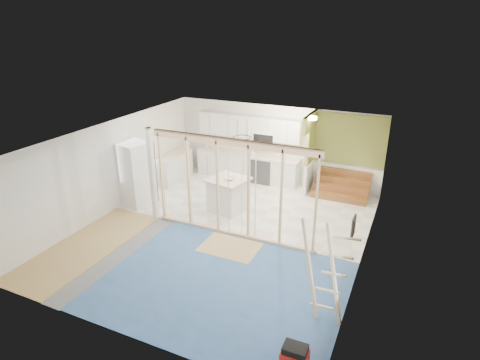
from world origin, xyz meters
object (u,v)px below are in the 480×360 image
at_px(ladder, 325,273).
at_px(fridge, 135,174).
at_px(toolbox, 295,357).
at_px(island, 228,195).

bearing_deg(ladder, fridge, 169.55).
xyz_separation_m(toolbox, ladder, (0.12, 1.28, 0.82)).
bearing_deg(fridge, island, 27.22).
relative_size(fridge, ladder, 0.97).
distance_m(island, ladder, 4.92).
bearing_deg(ladder, island, 148.98).
xyz_separation_m(fridge, ladder, (6.23, -2.63, 0.05)).
bearing_deg(island, fridge, -153.47).
relative_size(island, ladder, 0.60).
height_order(toolbox, ladder, ladder).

